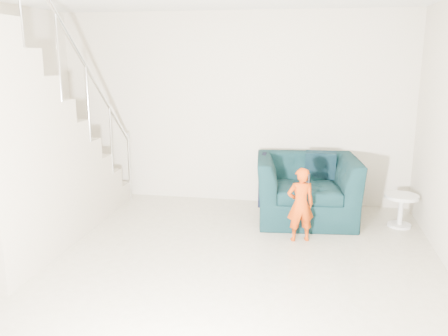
{
  "coord_description": "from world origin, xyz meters",
  "views": [
    {
      "loc": [
        1.07,
        -3.94,
        2.09
      ],
      "look_at": [
        0.15,
        1.2,
        0.85
      ],
      "focal_mm": 38.0,
      "sensor_mm": 36.0,
      "label": 1
    }
  ],
  "objects_px": {
    "armchair": "(306,188)",
    "staircase": "(17,165)",
    "toddler": "(300,205)",
    "side_table": "(401,205)"
  },
  "relations": [
    {
      "from": "armchair",
      "to": "staircase",
      "type": "distance_m",
      "value": 3.47
    },
    {
      "from": "toddler",
      "to": "staircase",
      "type": "height_order",
      "value": "staircase"
    },
    {
      "from": "armchair",
      "to": "staircase",
      "type": "height_order",
      "value": "staircase"
    },
    {
      "from": "side_table",
      "to": "staircase",
      "type": "height_order",
      "value": "staircase"
    },
    {
      "from": "armchair",
      "to": "staircase",
      "type": "xyz_separation_m",
      "value": [
        -3.08,
        -1.51,
        0.53
      ]
    },
    {
      "from": "armchair",
      "to": "staircase",
      "type": "bearing_deg",
      "value": -159.53
    },
    {
      "from": "staircase",
      "to": "toddler",
      "type": "bearing_deg",
      "value": 13.93
    },
    {
      "from": "side_table",
      "to": "staircase",
      "type": "xyz_separation_m",
      "value": [
        -4.25,
        -1.44,
        0.67
      ]
    },
    {
      "from": "armchair",
      "to": "side_table",
      "type": "xyz_separation_m",
      "value": [
        1.17,
        -0.08,
        -0.14
      ]
    },
    {
      "from": "armchair",
      "to": "toddler",
      "type": "bearing_deg",
      "value": -100.28
    }
  ]
}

